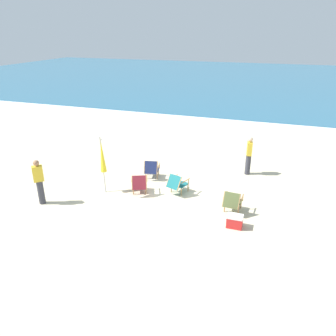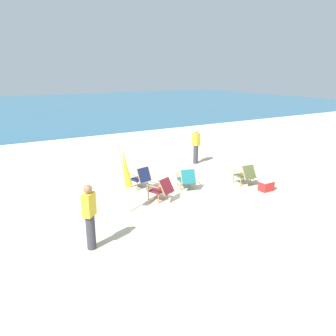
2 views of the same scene
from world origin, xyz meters
name	(u,v)px [view 2 (image 2 of 2)]	position (x,y,z in m)	size (l,w,h in m)	color
ground_plane	(191,198)	(0.00, 0.00, 0.00)	(80.00, 80.00, 0.00)	beige
sea	(31,108)	(0.00, 32.04, 0.05)	(80.00, 40.00, 0.10)	#2D6684
surf_band	(85,138)	(0.00, 11.74, 0.03)	(80.00, 1.10, 0.06)	white
beach_chair_far_center	(187,178)	(0.37, 0.81, 0.42)	(0.79, 0.92, 0.77)	#196066
beach_chair_back_left	(141,177)	(-1.00, 1.73, 0.43)	(0.71, 0.80, 0.81)	#19234C
beach_chair_mid_center	(162,188)	(-0.94, 0.34, 0.42)	(0.82, 0.92, 0.78)	maroon
beach_chair_front_right	(245,174)	(2.52, 0.08, 0.42)	(0.63, 0.78, 0.79)	#515B33
umbrella_furled_yellow	(126,168)	(-2.28, 0.12, 1.38)	(0.42, 0.44, 2.11)	#B7B2A8
person_near_chairs	(90,217)	(-3.90, -1.44, 0.84)	(0.39, 0.38, 1.63)	#383842
person_by_waterline	(196,146)	(2.66, 3.46, 0.84)	(0.25, 0.37, 1.63)	#383842
cooler_box	(266,185)	(2.74, -0.77, 0.20)	(0.49, 0.35, 0.40)	red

